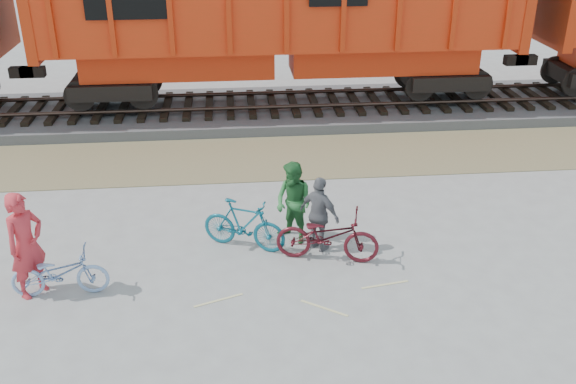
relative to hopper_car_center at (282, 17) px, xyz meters
name	(u,v)px	position (x,y,z in m)	size (l,w,h in m)	color
ground	(272,272)	(-0.95, -9.00, -3.01)	(120.00, 120.00, 0.00)	#9E9E99
gravel_strip	(257,158)	(-0.95, -3.50, -3.00)	(120.00, 3.00, 0.02)	#897B55
ballast_bed	(252,110)	(-0.95, 0.00, -2.86)	(120.00, 4.00, 0.30)	slate
track	(251,100)	(-0.95, 0.00, -2.53)	(120.00, 2.60, 0.24)	black
hopper_car_center	(282,17)	(0.00, 0.00, 0.00)	(14.00, 3.13, 4.65)	black
bicycle_blue	(60,273)	(-4.69, -9.34, -2.57)	(0.58, 1.67, 0.88)	#87AADB
bicycle_teal	(244,225)	(-1.44, -8.04, -2.49)	(0.49, 1.72, 1.03)	#0F5B70
bicycle_maroon	(327,236)	(0.12, -8.63, -2.49)	(0.68, 1.96, 1.03)	#4E121A
person_solo	(26,245)	(-5.19, -9.24, -2.03)	(0.71, 0.47, 1.95)	red
person_man	(294,203)	(-0.44, -7.84, -2.16)	(0.82, 0.64, 1.69)	#2B7035
person_woman	(320,214)	(0.02, -8.23, -2.23)	(0.90, 0.38, 1.54)	slate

